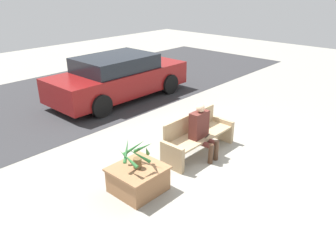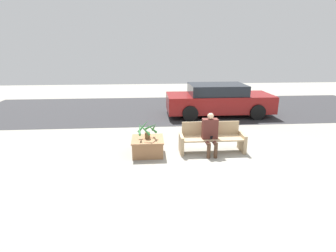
{
  "view_description": "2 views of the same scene",
  "coord_description": "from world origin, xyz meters",
  "views": [
    {
      "loc": [
        -5.09,
        -3.32,
        3.49
      ],
      "look_at": [
        -0.49,
        0.84,
        0.75
      ],
      "focal_mm": 35.0,
      "sensor_mm": 36.0,
      "label": 1
    },
    {
      "loc": [
        -1.69,
        -6.57,
        2.98
      ],
      "look_at": [
        -1.16,
        0.6,
        0.78
      ],
      "focal_mm": 28.0,
      "sensor_mm": 36.0,
      "label": 2
    }
  ],
  "objects": [
    {
      "name": "parked_car",
      "position": [
        1.39,
        4.67,
        0.7
      ],
      "size": [
        4.6,
        1.98,
        1.39
      ],
      "color": "maroon",
      "rests_on": "ground_plane"
    },
    {
      "name": "potted_plant",
      "position": [
        -1.75,
        0.44,
        0.74
      ],
      "size": [
        0.6,
        0.6,
        0.52
      ],
      "color": "brown",
      "rests_on": "planter_box"
    },
    {
      "name": "bench",
      "position": [
        0.12,
        0.53,
        0.4
      ],
      "size": [
        1.89,
        0.58,
        0.85
      ],
      "color": "tan",
      "rests_on": "ground_plane"
    },
    {
      "name": "ground_plane",
      "position": [
        0.0,
        0.0,
        0.0
      ],
      "size": [
        30.0,
        30.0,
        0.0
      ],
      "primitive_type": "plane",
      "color": "gray"
    },
    {
      "name": "road_surface",
      "position": [
        0.0,
        6.07,
        0.0
      ],
      "size": [
        20.0,
        6.0,
        0.01
      ],
      "primitive_type": "cube",
      "color": "#2D2D30",
      "rests_on": "ground_plane"
    },
    {
      "name": "person_seated",
      "position": [
        0.03,
        0.35,
        0.65
      ],
      "size": [
        0.44,
        0.56,
        1.2
      ],
      "color": "#51231E",
      "rests_on": "ground_plane"
    },
    {
      "name": "planter_box",
      "position": [
        -1.75,
        0.43,
        0.26
      ],
      "size": [
        0.9,
        0.86,
        0.47
      ],
      "color": "#936642",
      "rests_on": "ground_plane"
    }
  ]
}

